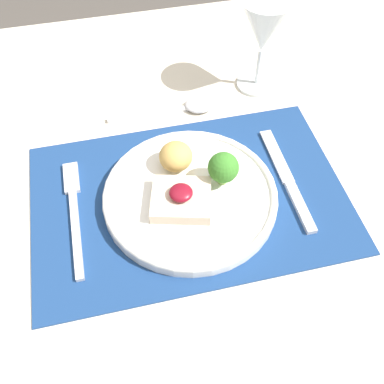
# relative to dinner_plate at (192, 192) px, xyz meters

# --- Properties ---
(ground_plane) EXTENTS (8.00, 8.00, 0.00)m
(ground_plane) POSITION_rel_dinner_plate_xyz_m (-0.00, 0.00, -0.76)
(ground_plane) COLOR #4C4742
(dining_table) EXTENTS (1.25, 1.12, 0.74)m
(dining_table) POSITION_rel_dinner_plate_xyz_m (-0.00, 0.00, -0.11)
(dining_table) COLOR beige
(dining_table) RESTS_ON ground_plane
(placemat) EXTENTS (0.50, 0.33, 0.00)m
(placemat) POSITION_rel_dinner_plate_xyz_m (-0.00, 0.00, -0.02)
(placemat) COLOR navy
(placemat) RESTS_ON dining_table
(dinner_plate) EXTENTS (0.27, 0.27, 0.08)m
(dinner_plate) POSITION_rel_dinner_plate_xyz_m (0.00, 0.00, 0.00)
(dinner_plate) COLOR white
(dinner_plate) RESTS_ON placemat
(fork) EXTENTS (0.02, 0.22, 0.01)m
(fork) POSITION_rel_dinner_plate_xyz_m (-0.18, 0.02, -0.01)
(fork) COLOR silver
(fork) RESTS_ON placemat
(knife) EXTENTS (0.02, 0.22, 0.01)m
(knife) POSITION_rel_dinner_plate_xyz_m (0.16, -0.01, -0.01)
(knife) COLOR silver
(knife) RESTS_ON placemat
(spoon) EXTENTS (0.20, 0.05, 0.02)m
(spoon) POSITION_rel_dinner_plate_xyz_m (0.04, 0.21, -0.01)
(spoon) COLOR silver
(spoon) RESTS_ON dining_table
(wine_glass_near) EXTENTS (0.09, 0.09, 0.18)m
(wine_glass_near) POSITION_rel_dinner_plate_xyz_m (0.19, 0.25, 0.10)
(wine_glass_near) COLOR white
(wine_glass_near) RESTS_ON dining_table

